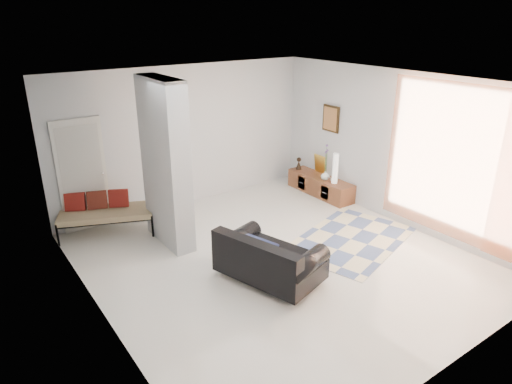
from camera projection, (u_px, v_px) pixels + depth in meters
floor at (277, 259)px, 7.36m from camera, size 6.00×6.00×0.00m
ceiling at (280, 83)px, 6.33m from camera, size 6.00×6.00×0.00m
wall_back at (186, 137)px, 9.12m from camera, size 6.00×0.00×6.00m
wall_front at (463, 260)px, 4.57m from camera, size 6.00×0.00×6.00m
wall_left at (95, 224)px, 5.36m from camera, size 0.00×6.00×6.00m
wall_right at (397, 148)px, 8.33m from camera, size 0.00×6.00×6.00m
partition_column at (165, 164)px, 7.46m from camera, size 0.35×1.20×2.80m
hallway_door at (82, 175)px, 8.09m from camera, size 0.85×0.06×2.04m
curtain at (452, 162)px, 7.40m from camera, size 0.00×2.55×2.55m
wall_art at (331, 119)px, 9.51m from camera, size 0.04×0.45×0.55m
media_console at (320, 185)px, 9.94m from camera, size 0.45×1.66×0.80m
loveseat at (267, 260)px, 6.64m from camera, size 1.28×1.71×0.76m
daybed at (104, 211)px, 8.10m from camera, size 1.73×1.23×0.77m
area_rug at (351, 239)px, 7.99m from camera, size 2.66×2.14×0.01m
cylinder_lamp at (335, 168)px, 9.41m from camera, size 0.12×0.12×0.63m
bronze_figurine at (299, 163)px, 10.30m from camera, size 0.15×0.15×0.27m
vase at (325, 175)px, 9.66m from camera, size 0.20×0.20×0.20m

